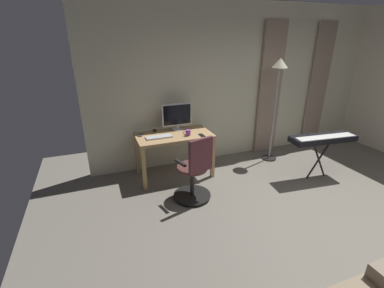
% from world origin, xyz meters
% --- Properties ---
extents(ground_plane, '(7.58, 7.58, 0.00)m').
position_xyz_m(ground_plane, '(0.00, 0.00, 0.00)').
color(ground_plane, '#6C675D').
extents(back_room_partition, '(5.83, 0.10, 2.85)m').
position_xyz_m(back_room_partition, '(0.00, -2.69, 1.42)').
color(back_room_partition, beige).
rests_on(back_room_partition, ground).
extents(curtain_left_panel, '(0.43, 0.06, 2.54)m').
position_xyz_m(curtain_left_panel, '(-1.79, -2.58, 1.27)').
color(curtain_left_panel, gray).
rests_on(curtain_left_panel, ground).
extents(curtain_right_panel, '(0.47, 0.06, 2.54)m').
position_xyz_m(curtain_right_panel, '(-0.57, -2.58, 1.27)').
color(curtain_right_panel, gray).
rests_on(curtain_right_panel, ground).
extents(desk, '(1.25, 0.66, 0.75)m').
position_xyz_m(desk, '(1.52, -2.20, 0.65)').
color(desk, tan).
rests_on(desk, ground).
extents(office_chair, '(0.56, 0.56, 1.01)m').
position_xyz_m(office_chair, '(1.48, -1.37, 0.46)').
color(office_chair, black).
rests_on(office_chair, ground).
extents(computer_monitor, '(0.52, 0.18, 0.46)m').
position_xyz_m(computer_monitor, '(1.40, -2.42, 1.00)').
color(computer_monitor, silver).
rests_on(computer_monitor, desk).
extents(computer_keyboard, '(0.42, 0.14, 0.02)m').
position_xyz_m(computer_keyboard, '(1.79, -2.13, 0.77)').
color(computer_keyboard, '#B7BCC1').
rests_on(computer_keyboard, desk).
extents(computer_mouse, '(0.06, 0.10, 0.04)m').
position_xyz_m(computer_mouse, '(1.79, -2.47, 0.77)').
color(computer_mouse, black).
rests_on(computer_mouse, desk).
extents(cell_phone_by_monitor, '(0.07, 0.15, 0.01)m').
position_xyz_m(cell_phone_by_monitor, '(1.12, -1.99, 0.76)').
color(cell_phone_by_monitor, black).
rests_on(cell_phone_by_monitor, desk).
extents(cell_phone_face_up, '(0.13, 0.16, 0.01)m').
position_xyz_m(cell_phone_face_up, '(2.05, -2.34, 0.76)').
color(cell_phone_face_up, '#333338').
rests_on(cell_phone_face_up, desk).
extents(mug_coffee, '(0.13, 0.08, 0.10)m').
position_xyz_m(mug_coffee, '(1.33, -2.06, 0.80)').
color(mug_coffee, purple).
rests_on(mug_coffee, desk).
extents(piano_keyboard, '(1.13, 0.43, 0.77)m').
position_xyz_m(piano_keyboard, '(-0.72, -1.25, 0.70)').
color(piano_keyboard, black).
rests_on(piano_keyboard, ground).
extents(floor_lamp, '(0.28, 0.28, 1.92)m').
position_xyz_m(floor_lamp, '(-0.42, -2.17, 1.52)').
color(floor_lamp, black).
rests_on(floor_lamp, ground).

